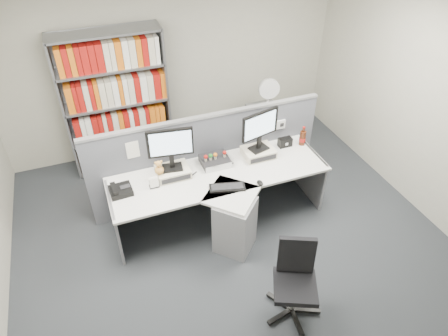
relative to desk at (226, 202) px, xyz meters
name	(u,v)px	position (x,y,z in m)	size (l,w,h in m)	color
ground	(244,264)	(0.00, -0.60, -0.46)	(5.50, 5.50, 0.00)	#303439
room_shell	(251,132)	(0.00, -0.60, 1.33)	(5.04, 5.54, 2.72)	#AFAD9C
partition	(208,158)	(0.00, 0.65, 0.19)	(3.00, 0.08, 1.27)	#585B64
desk	(226,202)	(0.00, 0.00, 0.00)	(2.60, 1.20, 0.72)	silver
monitor_riser_left	(173,172)	(-0.52, 0.38, 0.31)	(0.38, 0.31, 0.10)	beige
monitor_riser_right	(258,152)	(0.58, 0.38, 0.31)	(0.38, 0.31, 0.10)	beige
monitor_left	(170,146)	(-0.51, 0.38, 0.68)	(0.52, 0.20, 0.53)	black
monitor_right	(260,128)	(0.58, 0.38, 0.67)	(0.50, 0.21, 0.52)	black
desktop_pc	(215,161)	(0.02, 0.41, 0.31)	(0.33, 0.30, 0.09)	black
figurines	(214,156)	(0.00, 0.40, 0.40)	(0.29, 0.05, 0.09)	beige
keyboard	(227,187)	(-0.01, -0.07, 0.28)	(0.43, 0.25, 0.03)	black
mouse	(260,183)	(0.37, -0.13, 0.28)	(0.06, 0.10, 0.04)	black
desk_phone	(120,190)	(-1.15, 0.28, 0.30)	(0.25, 0.23, 0.10)	black
desk_calendar	(154,183)	(-0.77, 0.25, 0.32)	(0.11, 0.08, 0.13)	black
plush_toy	(159,168)	(-0.68, 0.34, 0.44)	(0.10, 0.10, 0.18)	gold
speaker	(285,142)	(0.99, 0.46, 0.32)	(0.17, 0.10, 0.12)	black
cola_bottle	(303,138)	(1.22, 0.41, 0.36)	(0.08, 0.08, 0.26)	#3F190A
shelving_unit	(117,105)	(-0.90, 1.85, 0.52)	(1.41, 0.40, 2.00)	slate
filing_cabinet	(266,130)	(1.20, 1.40, -0.11)	(0.45, 0.61, 0.70)	slate
desk_fan	(269,91)	(1.20, 1.40, 0.56)	(0.30, 0.18, 0.51)	white
office_chair	(295,278)	(0.23, -1.26, 0.00)	(0.57, 0.58, 0.86)	silver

